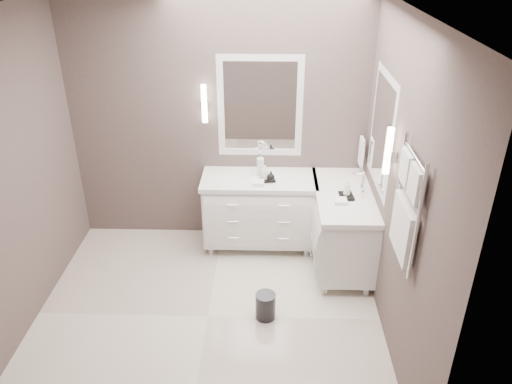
{
  "coord_description": "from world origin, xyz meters",
  "views": [
    {
      "loc": [
        0.55,
        -3.57,
        3.2
      ],
      "look_at": [
        0.43,
        0.7,
        0.95
      ],
      "focal_mm": 35.0,
      "sensor_mm": 36.0,
      "label": 1
    }
  ],
  "objects_px": {
    "vanity_right": "(342,224)",
    "vanity_back": "(259,207)",
    "towel_ladder": "(406,211)",
    "waste_bin": "(266,306)"
  },
  "relations": [
    {
      "from": "towel_ladder",
      "to": "waste_bin",
      "type": "distance_m",
      "value": 1.67
    },
    {
      "from": "vanity_right",
      "to": "towel_ladder",
      "type": "bearing_deg",
      "value": -80.16
    },
    {
      "from": "vanity_right",
      "to": "vanity_back",
      "type": "bearing_deg",
      "value": 159.62
    },
    {
      "from": "vanity_back",
      "to": "towel_ladder",
      "type": "xyz_separation_m",
      "value": [
        1.1,
        -1.63,
        0.91
      ]
    },
    {
      "from": "vanity_right",
      "to": "waste_bin",
      "type": "relative_size",
      "value": 4.78
    },
    {
      "from": "towel_ladder",
      "to": "vanity_right",
      "type": "bearing_deg",
      "value": 99.84
    },
    {
      "from": "vanity_back",
      "to": "towel_ladder",
      "type": "relative_size",
      "value": 1.38
    },
    {
      "from": "vanity_back",
      "to": "vanity_right",
      "type": "bearing_deg",
      "value": -20.38
    },
    {
      "from": "waste_bin",
      "to": "vanity_right",
      "type": "bearing_deg",
      "value": 48.47
    },
    {
      "from": "vanity_back",
      "to": "vanity_right",
      "type": "distance_m",
      "value": 0.93
    }
  ]
}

